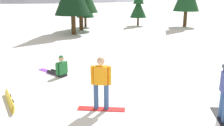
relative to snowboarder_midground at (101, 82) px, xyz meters
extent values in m
cube|color=black|center=(3.28, -1.39, -0.88)|extent=(0.78, 1.56, 0.02)
cylinder|color=#335184|center=(3.33, -1.23, -0.46)|extent=(0.15, 0.15, 0.81)
cube|color=black|center=(3.15, -1.34, 0.69)|extent=(0.09, 0.17, 0.08)
cube|color=red|center=(0.00, 0.00, -0.88)|extent=(1.50, 0.70, 0.02)
cylinder|color=#335184|center=(-0.15, 0.05, -0.46)|extent=(0.15, 0.15, 0.82)
cylinder|color=#335184|center=(0.15, -0.05, -0.46)|extent=(0.15, 0.15, 0.82)
cube|color=orange|center=(0.00, 0.00, 0.24)|extent=(0.45, 0.35, 0.57)
cylinder|color=orange|center=(-0.25, 0.08, 0.23)|extent=(0.11, 0.11, 0.58)
cylinder|color=orange|center=(0.25, -0.08, 0.23)|extent=(0.11, 0.11, 0.58)
sphere|color=tan|center=(0.00, 0.00, 0.68)|extent=(0.24, 0.24, 0.24)
cube|color=black|center=(0.04, 0.13, 0.69)|extent=(0.17, 0.09, 0.08)
cube|color=black|center=(-1.15, 3.57, -0.84)|extent=(0.46, 0.44, 0.10)
cylinder|color=black|center=(-1.53, 3.91, -0.82)|extent=(0.59, 0.72, 0.14)
cylinder|color=black|center=(-1.37, 4.03, -0.82)|extent=(0.59, 0.72, 0.14)
cube|color=#993FD8|center=(-1.69, 4.29, -0.88)|extent=(1.14, 1.38, 0.02)
cube|color=#237238|center=(-1.15, 3.57, -0.52)|extent=(0.46, 0.43, 0.54)
cylinder|color=#237238|center=(-1.35, 3.42, -0.51)|extent=(0.11, 0.11, 0.52)
cylinder|color=#237238|center=(-0.94, 3.73, -0.51)|extent=(0.11, 0.11, 0.52)
sphere|color=tan|center=(-1.15, 3.57, -0.09)|extent=(0.24, 0.24, 0.24)
sphere|color=#237238|center=(-1.15, 3.57, -0.04)|extent=(0.20, 0.20, 0.20)
cube|color=yellow|center=(-2.89, 1.03, -0.77)|extent=(0.59, 1.58, 0.25)
cylinder|color=yellow|center=(-2.64, 0.26, -0.77)|extent=(0.17, 0.27, 0.25)
cylinder|color=yellow|center=(-3.13, 1.80, -0.77)|extent=(0.17, 0.27, 0.25)
cube|color=black|center=(-2.77, 0.81, -0.76)|extent=(0.17, 0.22, 0.15)
cube|color=black|center=(-2.92, 1.28, -0.76)|extent=(0.17, 0.22, 0.15)
cylinder|color=#472D19|center=(1.04, 18.19, 0.00)|extent=(0.41, 0.41, 1.78)
cylinder|color=#472D19|center=(1.71, 20.54, -0.34)|extent=(0.25, 0.25, 1.10)
cone|color=#194723|center=(1.71, 20.54, 1.38)|extent=(1.97, 1.97, 2.34)
cylinder|color=#472D19|center=(12.73, 18.68, -0.02)|extent=(0.40, 0.40, 1.75)
cylinder|color=#472D19|center=(0.11, 15.59, -0.02)|extent=(0.40, 0.40, 1.75)
cylinder|color=#472D19|center=(7.82, 20.58, -0.41)|extent=(0.22, 0.22, 0.97)
cone|color=#194723|center=(7.82, 20.58, 1.11)|extent=(1.90, 1.90, 2.07)
camera|label=1|loc=(-1.14, -6.97, 2.56)|focal=39.50mm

